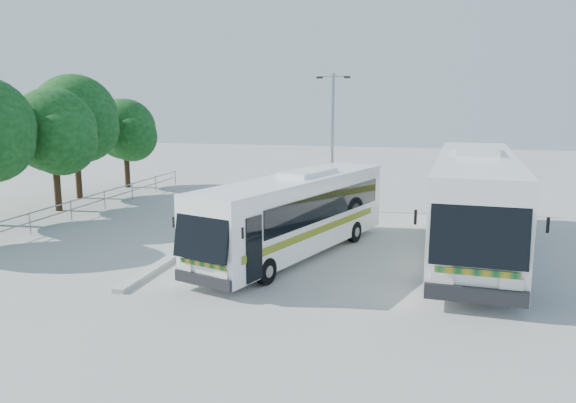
% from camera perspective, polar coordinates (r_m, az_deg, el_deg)
% --- Properties ---
extents(ground, '(100.00, 100.00, 0.00)m').
position_cam_1_polar(ground, '(22.47, -4.05, -4.80)').
color(ground, '#ACACA6').
rests_on(ground, ground).
extents(kerb_divider, '(0.40, 16.00, 0.15)m').
position_cam_1_polar(kerb_divider, '(25.03, -7.71, -3.12)').
color(kerb_divider, '#B2B2AD').
rests_on(kerb_divider, ground).
extents(railing, '(0.06, 22.00, 1.00)m').
position_cam_1_polar(railing, '(30.16, -20.13, -0.07)').
color(railing, gray).
rests_on(railing, ground).
extents(tree_far_c, '(4.97, 4.69, 6.49)m').
position_cam_1_polar(tree_far_c, '(31.88, -22.64, 6.67)').
color(tree_far_c, '#382314').
rests_on(tree_far_c, ground).
extents(tree_far_d, '(5.62, 5.30, 7.33)m').
position_cam_1_polar(tree_far_d, '(35.57, -20.76, 8.00)').
color(tree_far_d, '#382314').
rests_on(tree_far_d, ground).
extents(tree_far_e, '(4.54, 4.28, 5.92)m').
position_cam_1_polar(tree_far_e, '(39.07, -16.13, 7.04)').
color(tree_far_e, '#382314').
rests_on(tree_far_e, ground).
extents(coach_main, '(5.54, 10.91, 3.00)m').
position_cam_1_polar(coach_main, '(21.11, 0.76, -1.18)').
color(coach_main, white).
rests_on(coach_main, ground).
extents(coach_adjacent, '(3.67, 13.77, 3.78)m').
position_cam_1_polar(coach_adjacent, '(22.44, 18.42, 0.09)').
color(coach_adjacent, white).
rests_on(coach_adjacent, ground).
extents(lamppost, '(1.76, 0.23, 7.19)m').
position_cam_1_polar(lamppost, '(29.52, 4.54, 6.64)').
color(lamppost, gray).
rests_on(lamppost, ground).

